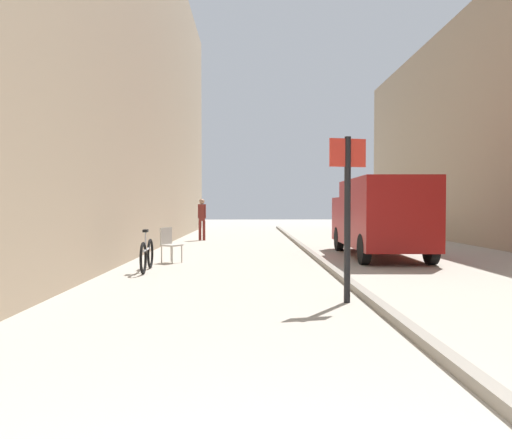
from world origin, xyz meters
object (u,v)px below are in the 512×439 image
(pedestrian_main_foreground, at_px, (202,216))
(bicycle_leaning, at_px, (147,255))
(street_sign_post, at_px, (347,204))
(cafe_chair_near_window, at_px, (169,242))
(delivery_van, at_px, (379,215))

(pedestrian_main_foreground, distance_m, bicycle_leaning, 10.14)
(street_sign_post, height_order, cafe_chair_near_window, street_sign_post)
(delivery_van, bearing_deg, cafe_chair_near_window, -165.82)
(pedestrian_main_foreground, xyz_separation_m, cafe_chair_near_window, (-0.06, -8.41, -0.51))
(delivery_van, distance_m, street_sign_post, 7.23)
(bicycle_leaning, relative_size, cafe_chair_near_window, 1.88)
(bicycle_leaning, xyz_separation_m, cafe_chair_near_window, (0.24, 1.70, 0.17))
(delivery_van, height_order, street_sign_post, street_sign_post)
(delivery_van, relative_size, bicycle_leaning, 3.15)
(street_sign_post, distance_m, bicycle_leaning, 5.54)
(delivery_van, bearing_deg, street_sign_post, -107.77)
(bicycle_leaning, bearing_deg, pedestrian_main_foreground, 85.22)
(bicycle_leaning, bearing_deg, cafe_chair_near_window, 78.95)
(street_sign_post, relative_size, cafe_chair_near_window, 2.77)
(pedestrian_main_foreground, distance_m, cafe_chair_near_window, 8.42)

